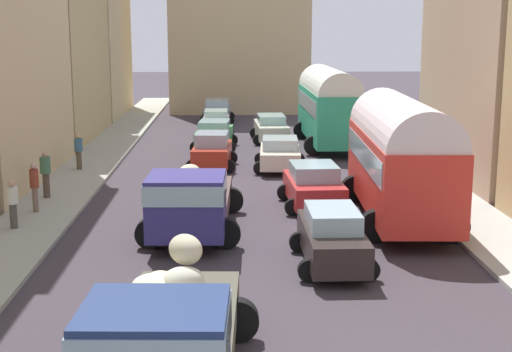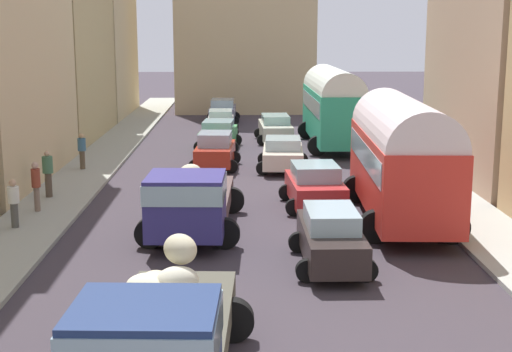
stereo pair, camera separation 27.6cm
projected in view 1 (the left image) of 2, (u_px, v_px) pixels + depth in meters
The scene contains 22 objects.
ground_plane at pixel (248, 176), 32.12m from camera, with size 154.00×154.00×0.00m, color #3B333B.
sidewalk_left at pixel (81, 175), 31.84m from camera, with size 2.50×70.00×0.14m, color #9E9F91.
sidewalk_right at pixel (413, 173), 32.36m from camera, with size 2.50×70.00×0.14m, color #A8AAA2.
building_left_3 at pixel (43, 45), 41.37m from camera, with size 6.02×11.45×10.69m.
building_left_4 at pixel (89, 47), 52.80m from camera, with size 5.09×10.80×9.86m.
distant_church at pixel (239, 15), 56.00m from camera, with size 10.48×7.32×19.80m.
parked_bus_0 at pixel (400, 154), 24.22m from camera, with size 3.53×8.47×4.11m.
parked_bus_1 at pixel (328, 103), 39.51m from camera, with size 3.24×9.26×4.23m.
cargo_truck_0 at pixel (166, 338), 12.30m from camera, with size 3.22×6.58×2.42m.
cargo_truck_1 at pixel (191, 199), 22.54m from camera, with size 3.25×7.12×2.21m.
car_0 at pixel (212, 151), 33.61m from camera, with size 2.35×3.76×1.66m.
car_1 at pixel (214, 135), 39.01m from camera, with size 2.52×4.19×1.52m.
car_2 at pixel (216, 122), 44.40m from camera, with size 2.16×3.90×1.47m.
car_3 at pixel (218, 111), 49.78m from camera, with size 2.35×4.05×1.60m.
car_4 at pixel (332, 237), 19.79m from camera, with size 2.11×4.04×1.60m.
car_5 at pixel (314, 186), 26.29m from camera, with size 2.48×3.85×1.58m.
car_6 at pixel (280, 154), 33.22m from camera, with size 2.49×3.87×1.48m.
car_7 at pixel (271, 128), 41.51m from camera, with size 2.36×4.39×1.53m.
pedestrian_0 at pixel (79, 150), 32.64m from camera, with size 0.42×0.42×1.75m.
pedestrian_1 at pixel (34, 185), 25.05m from camera, with size 0.37×0.37×1.86m.
pedestrian_2 at pixel (13, 203), 23.01m from camera, with size 0.49×0.49×1.69m.
pedestrian_3 at pixel (46, 173), 27.18m from camera, with size 0.54×0.54×1.88m.
Camera 1 is at (-0.80, -4.48, 6.34)m, focal length 51.66 mm.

